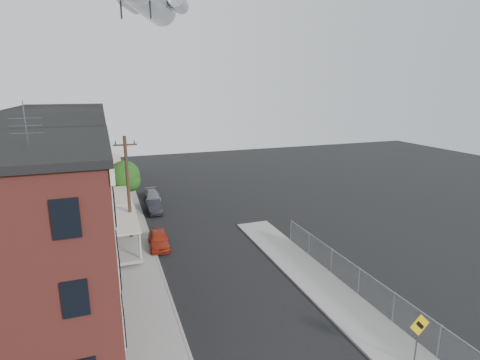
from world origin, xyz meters
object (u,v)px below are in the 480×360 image
at_px(utility_pole, 128,190).
at_px(street_tree, 126,177).
at_px(car_near, 159,239).
at_px(car_far, 152,195).
at_px(warning_sign, 418,332).
at_px(car_mid, 154,206).

relative_size(utility_pole, street_tree, 1.73).
height_order(utility_pole, car_near, utility_pole).
bearing_deg(car_far, street_tree, -141.94).
relative_size(car_near, car_far, 1.01).
height_order(warning_sign, car_mid, warning_sign).
xyz_separation_m(street_tree, car_mid, (2.47, -2.29, -2.81)).
distance_m(utility_pole, car_near, 4.68).
bearing_deg(car_near, street_tree, 101.84).
bearing_deg(car_near, warning_sign, -59.13).
height_order(street_tree, car_far, street_tree).
bearing_deg(car_mid, car_far, 84.85).
distance_m(warning_sign, car_mid, 27.98).
bearing_deg(warning_sign, car_far, 104.42).
bearing_deg(car_far, warning_sign, -75.14).
xyz_separation_m(utility_pole, car_near, (2.00, -1.34, -4.01)).
height_order(street_tree, car_mid, street_tree).
bearing_deg(street_tree, car_near, -81.55).
relative_size(utility_pole, car_near, 2.31).
relative_size(warning_sign, car_mid, 0.72).
bearing_deg(street_tree, utility_pole, -91.89).
distance_m(car_near, car_far, 13.52).
relative_size(utility_pole, car_mid, 2.31).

